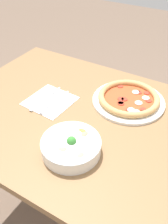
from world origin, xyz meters
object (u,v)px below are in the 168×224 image
Objects in this scene: pizza at (129,99)px; knife at (47,98)px; bowl at (71,146)px; fork at (56,102)px.

pizza reaches higher than knife.
pizza is 0.35m from knife.
bowl is 1.02× the size of knife.
knife is (0.26, -0.20, -0.02)m from bowl.
fork is 0.95× the size of knife.
pizza is at bearing 123.71° from fork.
bowl reaches higher than fork.
fork is (0.21, -0.20, -0.02)m from bowl.
knife is (0.32, 0.16, -0.01)m from pizza.
pizza is 1.62× the size of fork.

